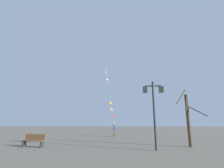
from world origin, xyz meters
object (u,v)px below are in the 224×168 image
twin_lantern_lamp_post (154,101)px  kite_flyer (114,129)px  park_bench (34,141)px  bare_tree (188,118)px  kite_train (108,86)px

twin_lantern_lamp_post → kite_flyer: bearing=107.7°
park_bench → twin_lantern_lamp_post: bearing=0.4°
twin_lantern_lamp_post → bare_tree: (2.74, 1.97, -1.06)m
kite_flyer → bare_tree: bare_tree is taller
kite_flyer → park_bench: bearing=143.3°
twin_lantern_lamp_post → kite_flyer: size_ratio=2.59×
kite_flyer → kite_train: bearing=-0.1°
kite_train → twin_lantern_lamp_post: bearing=-75.8°
kite_flyer → bare_tree: (6.28, -9.14, 1.11)m
kite_flyer → bare_tree: bearing=-156.2°
kite_train → bare_tree: size_ratio=4.70×
bare_tree → kite_flyer: bearing=124.5°
twin_lantern_lamp_post → park_bench: twin_lantern_lamp_post is taller
kite_flyer → park_bench: 11.38m
park_bench → kite_flyer: bearing=70.4°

